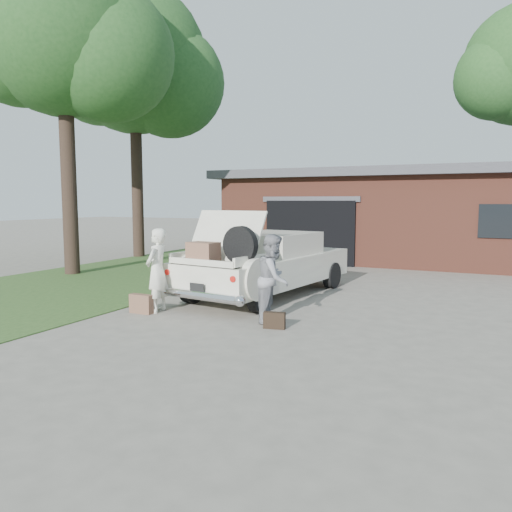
% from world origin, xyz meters
% --- Properties ---
extents(ground, '(90.00, 90.00, 0.00)m').
position_xyz_m(ground, '(0.00, 0.00, 0.00)').
color(ground, gray).
rests_on(ground, ground).
extents(grass_strip, '(6.00, 16.00, 0.02)m').
position_xyz_m(grass_strip, '(-5.50, 3.00, 0.01)').
color(grass_strip, '#2D4C1E').
rests_on(grass_strip, ground).
extents(house, '(12.80, 7.80, 3.30)m').
position_xyz_m(house, '(0.98, 11.47, 1.67)').
color(house, brown).
rests_on(house, ground).
extents(tree_left, '(5.91, 5.14, 9.76)m').
position_xyz_m(tree_left, '(-7.08, 2.70, 6.87)').
color(tree_left, '#38281E').
rests_on(tree_left, ground).
extents(tree_back, '(6.34, 5.52, 10.27)m').
position_xyz_m(tree_back, '(-8.30, 7.33, 7.19)').
color(tree_back, '#38281E').
rests_on(tree_back, ground).
extents(sedan, '(2.61, 5.30, 1.99)m').
position_xyz_m(sedan, '(-0.48, 2.15, 0.75)').
color(sedan, beige).
rests_on(sedan, ground).
extents(woman_left, '(0.48, 0.66, 1.66)m').
position_xyz_m(woman_left, '(-1.69, -0.38, 0.83)').
color(woman_left, silver).
rests_on(woman_left, ground).
extents(woman_right, '(0.71, 0.86, 1.60)m').
position_xyz_m(woman_right, '(0.71, -0.13, 0.80)').
color(woman_right, gray).
rests_on(woman_right, ground).
extents(suitcase_left, '(0.49, 0.16, 0.38)m').
position_xyz_m(suitcase_left, '(-1.90, -0.63, 0.19)').
color(suitcase_left, brown).
rests_on(suitcase_left, ground).
extents(suitcase_right, '(0.39, 0.19, 0.29)m').
position_xyz_m(suitcase_right, '(0.92, -0.58, 0.15)').
color(suitcase_right, black).
rests_on(suitcase_right, ground).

